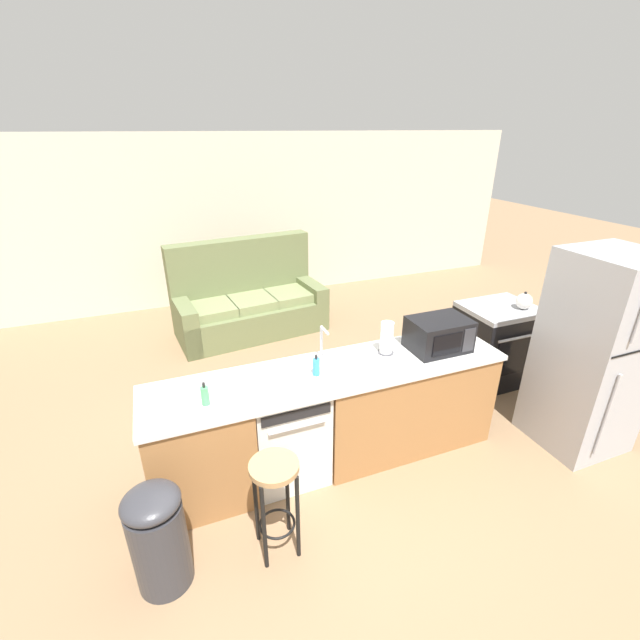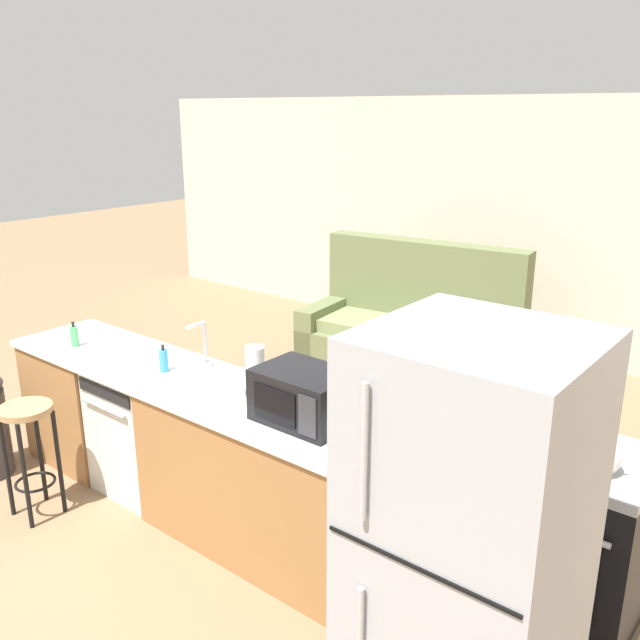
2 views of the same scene
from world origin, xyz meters
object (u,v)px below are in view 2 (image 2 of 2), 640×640
at_px(dishwasher, 147,428).
at_px(paper_towel_roll, 255,371).
at_px(dish_soap_bottle, 74,336).
at_px(bar_stool, 29,437).
at_px(stove_range, 563,531).
at_px(soap_bottle, 164,360).
at_px(kettle, 603,456).
at_px(refrigerator, 466,569).
at_px(couch, 413,335).
at_px(microwave, 305,396).

bearing_deg(dishwasher, paper_towel_roll, 6.00).
height_order(dish_soap_bottle, bar_stool, dish_soap_bottle).
height_order(stove_range, soap_bottle, soap_bottle).
bearing_deg(kettle, refrigerator, -99.85).
distance_m(stove_range, paper_towel_roll, 1.82).
distance_m(paper_towel_roll, dish_soap_bottle, 1.55).
relative_size(dishwasher, bar_stool, 1.14).
bearing_deg(paper_towel_roll, dishwasher, -174.00).
distance_m(kettle, couch, 3.51).
xyz_separation_m(stove_range, soap_bottle, (-2.34, -0.57, 0.52)).
height_order(refrigerator, couch, refrigerator).
xyz_separation_m(paper_towel_roll, kettle, (1.83, 0.32, -0.05)).
bearing_deg(couch, refrigerator, -56.33).
relative_size(dishwasher, refrigerator, 0.47).
bearing_deg(bar_stool, microwave, 21.86).
bearing_deg(bar_stool, dish_soap_bottle, 119.56).
xyz_separation_m(dishwasher, microwave, (1.39, -0.00, 0.62)).
distance_m(dish_soap_bottle, kettle, 3.41).
bearing_deg(soap_bottle, bar_stool, -129.31).
relative_size(stove_range, couch, 0.43).
relative_size(microwave, kettle, 2.44).
distance_m(dishwasher, refrigerator, 2.70).
distance_m(stove_range, couch, 3.25).
relative_size(refrigerator, paper_towel_roll, 6.31).
height_order(microwave, bar_stool, microwave).
xyz_separation_m(dish_soap_bottle, kettle, (3.37, 0.53, 0.01)).
distance_m(microwave, kettle, 1.45).
xyz_separation_m(dishwasher, stove_range, (2.60, 0.55, 0.03)).
bearing_deg(microwave, paper_towel_roll, 167.53).
bearing_deg(paper_towel_roll, refrigerator, -21.27).
bearing_deg(stove_range, paper_towel_roll, -164.87).
bearing_deg(couch, kettle, -44.99).
height_order(dishwasher, refrigerator, refrigerator).
xyz_separation_m(refrigerator, bar_stool, (-2.88, -0.12, -0.35)).
distance_m(dishwasher, couch, 2.89).
distance_m(refrigerator, dish_soap_bottle, 3.23).
relative_size(microwave, paper_towel_roll, 1.77).
distance_m(dishwasher, dish_soap_bottle, 0.82).
xyz_separation_m(dishwasher, bar_stool, (-0.28, -0.67, 0.11)).
xyz_separation_m(stove_range, bar_stool, (-2.88, -1.22, 0.08)).
relative_size(refrigerator, microwave, 3.56).
distance_m(paper_towel_roll, soap_bottle, 0.69).
relative_size(stove_range, kettle, 4.39).
relative_size(stove_range, dish_soap_bottle, 5.11).
relative_size(soap_bottle, kettle, 0.86).
bearing_deg(stove_range, bar_stool, -157.07).
distance_m(refrigerator, bar_stool, 2.90).
height_order(stove_range, couch, couch).
xyz_separation_m(soap_bottle, dish_soap_bottle, (-0.85, -0.08, 0.00)).
relative_size(microwave, soap_bottle, 2.84).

